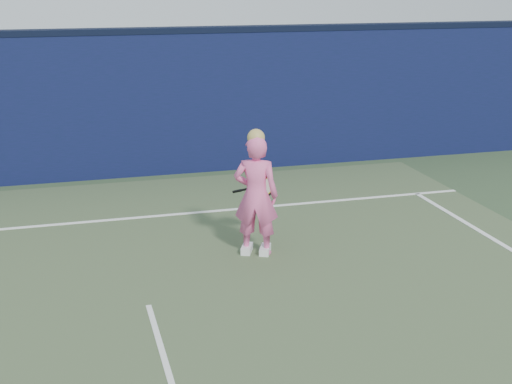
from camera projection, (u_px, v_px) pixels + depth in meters
name	position (u px, v px, depth m)	size (l,w,h in m)	color
ground	(162.00, 351.00, 6.84)	(80.00, 80.00, 0.00)	#34492D
backstop_wall	(106.00, 107.00, 12.48)	(24.00, 0.40, 2.50)	#0C1435
wall_cap	(101.00, 32.00, 12.10)	(24.00, 0.42, 0.10)	black
player	(256.00, 195.00, 9.03)	(0.67, 0.57, 1.64)	pink
racket	(261.00, 187.00, 9.44)	(0.52, 0.31, 0.31)	black
court_lines	(167.00, 367.00, 6.54)	(11.00, 12.04, 0.01)	white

